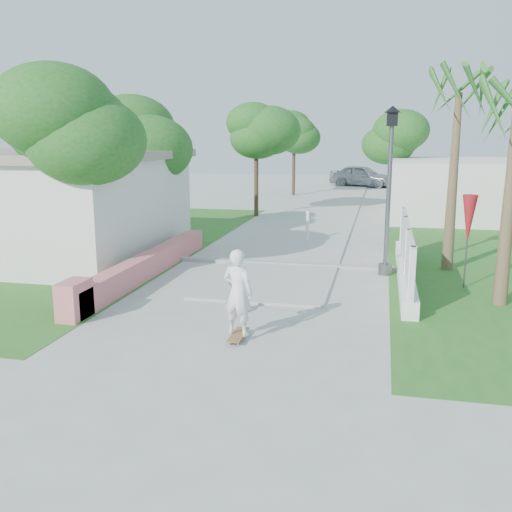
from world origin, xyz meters
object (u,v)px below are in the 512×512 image
(skateboarder, at_px, (236,291))
(dog, at_px, (238,304))
(bollard, at_px, (308,225))
(patio_umbrella, at_px, (469,220))
(street_lamp, at_px, (389,185))
(parked_car, at_px, (362,176))

(skateboarder, bearing_deg, dog, -63.13)
(dog, bearing_deg, bollard, 108.49)
(patio_umbrella, height_order, skateboarder, patio_umbrella)
(patio_umbrella, bearing_deg, bollard, 129.91)
(bollard, distance_m, skateboarder, 9.87)
(skateboarder, height_order, dog, skateboarder)
(street_lamp, bearing_deg, bollard, 120.96)
(patio_umbrella, distance_m, skateboarder, 6.46)
(bollard, bearing_deg, skateboarder, -90.44)
(patio_umbrella, height_order, parked_car, patio_umbrella)
(bollard, bearing_deg, patio_umbrella, -50.09)
(bollard, distance_m, parked_car, 23.12)
(street_lamp, xyz_separation_m, dog, (-3.04, -4.17, -2.22))
(street_lamp, relative_size, bollard, 4.07)
(street_lamp, height_order, parked_car, street_lamp)
(bollard, distance_m, dog, 8.69)
(bollard, relative_size, patio_umbrella, 0.47)
(skateboarder, height_order, parked_car, skateboarder)
(street_lamp, bearing_deg, skateboarder, -117.33)
(bollard, height_order, dog, bollard)
(street_lamp, xyz_separation_m, parked_car, (-1.70, 27.60, -1.63))
(bollard, bearing_deg, street_lamp, -59.04)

